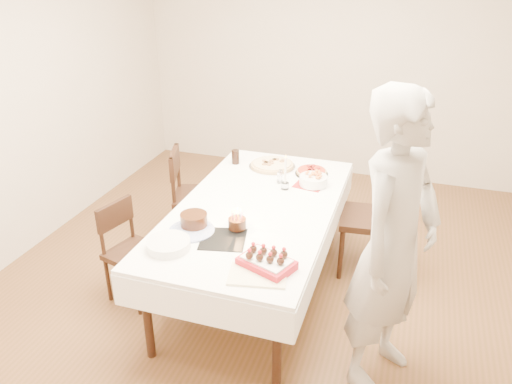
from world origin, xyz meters
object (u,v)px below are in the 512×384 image
(chair_left_dessert, at_px, (135,253))
(pasta_bowl, at_px, (313,180))
(dining_table, at_px, (256,249))
(birthday_cake, at_px, (237,219))
(chair_right_savory, at_px, (368,218))
(pizza_pepperoni, at_px, (311,172))
(cola_glass, at_px, (235,157))
(taper_candle, at_px, (285,172))
(person, at_px, (393,246))
(chair_left_savory, at_px, (198,196))
(strawberry_box, at_px, (267,262))
(pizza_white, at_px, (272,165))
(layer_cake, at_px, (194,220))

(chair_left_dessert, relative_size, pasta_bowl, 3.48)
(dining_table, height_order, birthday_cake, birthday_cake)
(chair_right_savory, bearing_deg, pizza_pepperoni, 157.43)
(dining_table, relative_size, cola_glass, 16.85)
(cola_glass, bearing_deg, taper_candle, -34.01)
(chair_left_dessert, xyz_separation_m, birthday_cake, (0.83, 0.02, 0.43))
(person, relative_size, birthday_cake, 13.96)
(chair_right_savory, bearing_deg, birthday_cake, -137.10)
(chair_left_savory, height_order, birthday_cake, chair_left_savory)
(dining_table, xyz_separation_m, pasta_bowl, (0.33, 0.50, 0.42))
(chair_right_savory, height_order, cola_glass, chair_right_savory)
(person, xyz_separation_m, birthday_cake, (-1.04, 0.22, -0.11))
(cola_glass, distance_m, strawberry_box, 1.66)
(pizza_white, bearing_deg, taper_candle, -60.59)
(pizza_pepperoni, bearing_deg, chair_right_savory, -16.81)
(cola_glass, bearing_deg, chair_left_dessert, -110.06)
(chair_left_savory, height_order, strawberry_box, chair_left_savory)
(dining_table, bearing_deg, person, -29.60)
(chair_left_savory, bearing_deg, cola_glass, -168.63)
(person, xyz_separation_m, pasta_bowl, (-0.70, 1.08, -0.15))
(chair_left_savory, relative_size, person, 0.48)
(dining_table, distance_m, taper_candle, 0.65)
(pasta_bowl, bearing_deg, person, -57.22)
(pizza_white, xyz_separation_m, pasta_bowl, (0.43, -0.26, 0.02))
(pizza_pepperoni, relative_size, birthday_cake, 2.08)
(layer_cake, xyz_separation_m, strawberry_box, (0.63, -0.32, -0.01))
(person, distance_m, birthday_cake, 1.07)
(cola_glass, height_order, layer_cake, cola_glass)
(strawberry_box, bearing_deg, dining_table, 112.62)
(layer_cake, bearing_deg, birthday_cake, 10.69)
(dining_table, bearing_deg, pasta_bowl, 56.49)
(dining_table, xyz_separation_m, chair_left_dessert, (-0.85, -0.39, 0.02))
(chair_right_savory, height_order, chair_left_savory, chair_right_savory)
(cola_glass, bearing_deg, layer_cake, -84.10)
(layer_cake, bearing_deg, dining_table, 53.32)
(pizza_white, distance_m, layer_cake, 1.20)
(layer_cake, bearing_deg, strawberry_box, -27.20)
(chair_left_dessert, xyz_separation_m, strawberry_box, (1.16, -0.36, 0.39))
(cola_glass, bearing_deg, person, -42.14)
(chair_right_savory, distance_m, pasta_bowl, 0.56)
(chair_right_savory, distance_m, layer_cake, 1.51)
(pizza_pepperoni, height_order, birthday_cake, birthday_cake)
(pizza_white, relative_size, strawberry_box, 1.28)
(taper_candle, xyz_separation_m, birthday_cake, (-0.14, -0.73, -0.07))
(chair_left_savory, distance_m, layer_cake, 1.13)
(layer_cake, bearing_deg, pasta_bowl, 55.00)
(chair_left_savory, distance_m, pizza_pepperoni, 1.07)
(birthday_cake, bearing_deg, pasta_bowl, 68.17)
(chair_right_savory, xyz_separation_m, chair_left_savory, (-1.54, 0.01, -0.03))
(chair_right_savory, distance_m, chair_left_dessert, 1.90)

